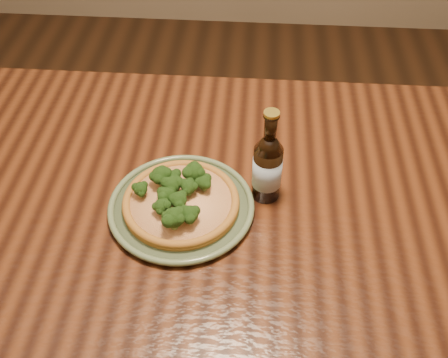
# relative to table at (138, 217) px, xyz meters

# --- Properties ---
(table) EXTENTS (1.60, 0.90, 0.75)m
(table) POSITION_rel_table_xyz_m (0.00, 0.00, 0.00)
(table) COLOR #48220F
(table) RESTS_ON ground
(plate) EXTENTS (0.31, 0.31, 0.02)m
(plate) POSITION_rel_table_xyz_m (0.11, -0.05, 0.10)
(plate) COLOR #5C6C4A
(plate) RESTS_ON table
(pizza) EXTENTS (0.25, 0.25, 0.07)m
(pizza) POSITION_rel_table_xyz_m (0.11, -0.05, 0.12)
(pizza) COLOR #A56B25
(pizza) RESTS_ON plate
(beer_bottle) EXTENTS (0.06, 0.06, 0.23)m
(beer_bottle) POSITION_rel_table_xyz_m (0.29, 0.01, 0.18)
(beer_bottle) COLOR black
(beer_bottle) RESTS_ON table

